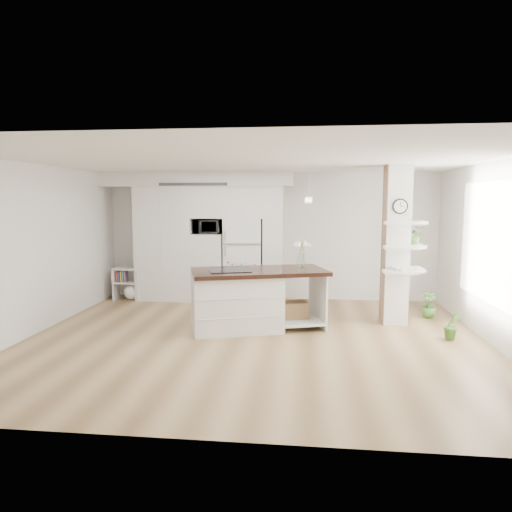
% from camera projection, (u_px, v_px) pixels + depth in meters
% --- Properties ---
extents(floor, '(7.00, 6.00, 0.01)m').
position_uv_depth(floor, '(254.00, 339.00, 6.99)').
color(floor, tan).
rests_on(floor, ground).
extents(room, '(7.04, 6.04, 2.72)m').
position_uv_depth(room, '(254.00, 218.00, 6.77)').
color(room, white).
rests_on(room, ground).
extents(cabinet_wall, '(4.00, 0.71, 2.70)m').
position_uv_depth(cabinet_wall, '(200.00, 230.00, 9.60)').
color(cabinet_wall, white).
rests_on(cabinet_wall, floor).
extents(refrigerator, '(0.78, 0.69, 1.75)m').
position_uv_depth(refrigerator, '(244.00, 260.00, 9.59)').
color(refrigerator, white).
rests_on(refrigerator, floor).
extents(column, '(0.69, 0.90, 2.70)m').
position_uv_depth(column, '(402.00, 246.00, 7.69)').
color(column, silver).
rests_on(column, floor).
extents(window, '(0.00, 2.40, 2.40)m').
position_uv_depth(window, '(490.00, 242.00, 6.73)').
color(window, white).
rests_on(window, room).
extents(pendant_light, '(0.12, 0.12, 0.10)m').
position_uv_depth(pendant_light, '(370.00, 200.00, 6.70)').
color(pendant_light, white).
rests_on(pendant_light, room).
extents(kitchen_island, '(2.39, 1.64, 1.55)m').
position_uv_depth(kitchen_island, '(244.00, 298.00, 7.52)').
color(kitchen_island, white).
rests_on(kitchen_island, floor).
extents(bookshelf, '(0.58, 0.34, 0.69)m').
position_uv_depth(bookshelf, '(129.00, 286.00, 9.74)').
color(bookshelf, white).
rests_on(bookshelf, floor).
extents(floor_plant_a, '(0.28, 0.24, 0.46)m').
position_uv_depth(floor_plant_a, '(452.00, 325.00, 6.93)').
color(floor_plant_a, '#467F32').
rests_on(floor_plant_a, floor).
extents(floor_plant_b, '(0.33, 0.33, 0.47)m').
position_uv_depth(floor_plant_b, '(429.00, 305.00, 8.26)').
color(floor_plant_b, '#467F32').
rests_on(floor_plant_b, floor).
extents(microwave, '(0.54, 0.37, 0.30)m').
position_uv_depth(microwave, '(208.00, 227.00, 9.53)').
color(microwave, '#2D2D2D').
rests_on(microwave, cabinet_wall).
extents(shelf_plant, '(0.27, 0.23, 0.30)m').
position_uv_depth(shelf_plant, '(415.00, 235.00, 7.81)').
color(shelf_plant, '#467F32').
rests_on(shelf_plant, column).
extents(decor_bowl, '(0.22, 0.22, 0.05)m').
position_uv_depth(decor_bowl, '(399.00, 268.00, 7.51)').
color(decor_bowl, white).
rests_on(decor_bowl, column).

